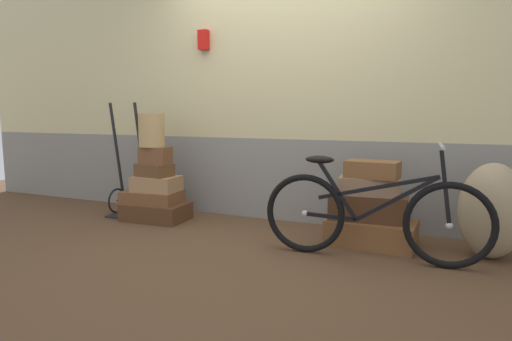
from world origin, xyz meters
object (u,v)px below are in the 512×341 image
Objects in this scene: suitcase_0 at (156,211)px; burlap_sack at (492,211)px; luggage_trolley at (129,189)px; bicycle at (372,216)px; suitcase_7 at (370,186)px; suitcase_6 at (368,207)px; suitcase_8 at (372,169)px; suitcase_3 at (154,170)px; suitcase_4 at (156,155)px; suitcase_5 at (371,233)px; suitcase_2 at (157,184)px; suitcase_1 at (152,197)px; wicker_basket at (151,130)px.

burlap_sack reaches higher than suitcase_0.
luggage_trolley reaches higher than bicycle.
luggage_trolley is at bearing 179.70° from burlap_sack.
suitcase_0 is at bearing 175.94° from suitcase_7.
suitcase_8 is (0.03, -0.05, 0.32)m from suitcase_6.
burlap_sack is 0.90m from bicycle.
luggage_trolley reaches higher than suitcase_3.
suitcase_8 is (2.15, -0.03, -0.03)m from suitcase_4.
suitcase_7 is 1.17× the size of suitcase_8.
suitcase_6 is at bearing -2.17° from suitcase_0.
suitcase_3 reaches higher than suitcase_5.
suitcase_0 is at bearing -8.82° from luggage_trolley.
burlap_sack is at bearing -2.39° from suitcase_0.
suitcase_3 is 0.55× the size of suitcase_6.
luggage_trolley is at bearing 176.23° from suitcase_6.
suitcase_0 is 2.21× the size of suitcase_4.
suitcase_6 is 0.52× the size of luggage_trolley.
luggage_trolley is at bearing 167.98° from suitcase_0.
suitcase_2 is 1.54× the size of suitcase_4.
suitcase_7 is (-0.03, 0.00, 0.39)m from suitcase_5.
burlap_sack is (3.41, -0.02, 0.08)m from luggage_trolley.
burlap_sack is at bearing 8.92° from suitcase_8.
burlap_sack is (3.02, 0.02, -0.01)m from suitcase_2.
suitcase_7 is (2.18, 0.00, 0.26)m from suitcase_1.
bicycle reaches higher than suitcase_5.
suitcase_6 is 0.32m from suitcase_8.
wicker_basket reaches higher than burlap_sack.
suitcase_0 is 1.43× the size of suitcase_2.
wicker_basket is (-0.04, -0.00, 0.54)m from suitcase_2.
suitcase_4 is 0.46× the size of suitcase_6.
luggage_trolley is (-2.53, 0.07, -0.36)m from suitcase_8.
suitcase_4 reaches higher than burlap_sack.
suitcase_0 is 1.84× the size of suitcase_3.
burlap_sack is at bearing -4.32° from suitcase_4.
burlap_sack reaches higher than suitcase_8.
burlap_sack reaches higher than suitcase_1.
suitcase_1 is 2.29m from bicycle.
burlap_sack is at bearing -2.68° from suitcase_7.
luggage_trolley is (-0.34, 0.05, 0.05)m from suitcase_1.
luggage_trolley is 1.65× the size of burlap_sack.
suitcase_5 is at bearing -4.54° from suitcase_2.
suitcase_1 is 1.27× the size of suitcase_2.
suitcase_4 reaches higher than suitcase_2.
suitcase_0 is 2.13m from suitcase_6.
bicycle reaches higher than burlap_sack.
wicker_basket is (-2.19, 0.00, 0.81)m from suitcase_5.
burlap_sack is at bearing 0.55° from wicker_basket.
suitcase_7 reaches higher than suitcase_2.
suitcase_5 is (2.16, 0.01, -0.41)m from suitcase_3.
suitcase_4 is at bearing 6.59° from suitcase_1.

